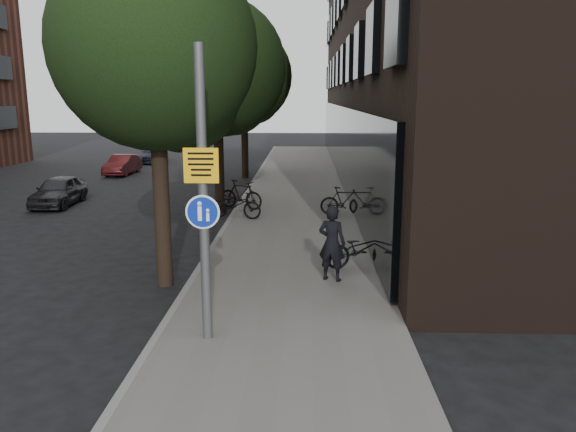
{
  "coord_description": "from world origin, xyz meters",
  "views": [
    {
      "loc": [
        0.62,
        -7.76,
        4.27
      ],
      "look_at": [
        0.29,
        2.86,
        2.0
      ],
      "focal_mm": 35.0,
      "sensor_mm": 36.0,
      "label": 1
    }
  ],
  "objects_px": {
    "pedestrian": "(332,243)",
    "parked_car_near": "(59,191)",
    "parked_bike_facade_near": "(361,249)",
    "signpost": "(203,196)"
  },
  "relations": [
    {
      "from": "pedestrian",
      "to": "parked_car_near",
      "type": "distance_m",
      "value": 14.03
    },
    {
      "from": "parked_bike_facade_near",
      "to": "parked_car_near",
      "type": "xyz_separation_m",
      "value": [
        -11.21,
        8.36,
        -0.01
      ]
    },
    {
      "from": "pedestrian",
      "to": "parked_bike_facade_near",
      "type": "xyz_separation_m",
      "value": [
        0.77,
        1.0,
        -0.39
      ]
    },
    {
      "from": "signpost",
      "to": "parked_bike_facade_near",
      "type": "xyz_separation_m",
      "value": [
        3.08,
        4.23,
        -2.04
      ]
    },
    {
      "from": "parked_bike_facade_near",
      "to": "pedestrian",
      "type": "bearing_deg",
      "value": 130.2
    },
    {
      "from": "pedestrian",
      "to": "parked_bike_facade_near",
      "type": "relative_size",
      "value": 0.96
    },
    {
      "from": "signpost",
      "to": "parked_car_near",
      "type": "relative_size",
      "value": 1.45
    },
    {
      "from": "signpost",
      "to": "parked_bike_facade_near",
      "type": "height_order",
      "value": "signpost"
    },
    {
      "from": "signpost",
      "to": "parked_bike_facade_near",
      "type": "distance_m",
      "value": 5.61
    },
    {
      "from": "parked_car_near",
      "to": "signpost",
      "type": "bearing_deg",
      "value": -59.2
    }
  ]
}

